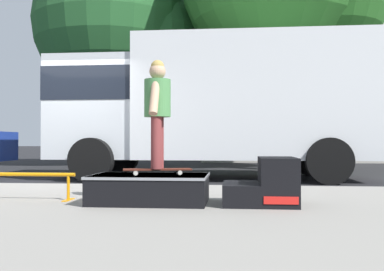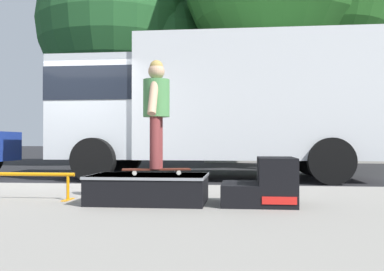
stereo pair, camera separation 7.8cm
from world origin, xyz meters
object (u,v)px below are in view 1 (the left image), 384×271
(box_truck, at_px, (209,102))
(street_tree_main, at_px, (121,29))
(kicker_ramp, at_px, (266,185))
(grind_rail, at_px, (24,180))
(skater_kid, at_px, (157,105))
(skateboard, at_px, (157,170))
(skate_box, at_px, (150,188))

(box_truck, distance_m, street_tree_main, 6.53)
(kicker_ramp, bearing_deg, street_tree_main, 113.59)
(grind_rail, relative_size, box_truck, 0.18)
(kicker_ramp, xyz_separation_m, skater_kid, (-1.24, 0.02, 0.91))
(skater_kid, bearing_deg, kicker_ramp, -0.83)
(skateboard, relative_size, skater_kid, 0.64)
(skate_box, distance_m, kicker_ramp, 1.32)
(skater_kid, relative_size, box_truck, 0.18)
(box_truck, bearing_deg, skate_box, -94.74)
(box_truck, bearing_deg, grind_rail, -112.62)
(box_truck, bearing_deg, skater_kid, -93.78)
(street_tree_main, bearing_deg, skater_kid, -72.82)
(kicker_ramp, relative_size, box_truck, 0.12)
(kicker_ramp, distance_m, box_truck, 5.12)
(grind_rail, height_order, skateboard, skateboard)
(skater_kid, height_order, street_tree_main, street_tree_main)
(grind_rail, xyz_separation_m, skater_kid, (1.65, -0.10, 0.89))
(skater_kid, bearing_deg, skate_box, -168.00)
(skate_box, height_order, grind_rail, grind_rail)
(skate_box, bearing_deg, box_truck, 85.26)
(grind_rail, distance_m, street_tree_main, 10.54)
(skateboard, relative_size, street_tree_main, 0.11)
(skate_box, height_order, skateboard, skateboard)
(box_truck, bearing_deg, street_tree_main, 124.49)
(skateboard, bearing_deg, kicker_ramp, -0.83)
(box_truck, xyz_separation_m, street_tree_main, (-3.30, 4.80, 2.95))
(skate_box, height_order, street_tree_main, street_tree_main)
(skateboard, distance_m, street_tree_main, 10.90)
(skateboard, bearing_deg, box_truck, 86.22)
(grind_rail, bearing_deg, kicker_ramp, -2.25)
(kicker_ramp, bearing_deg, box_truck, 100.71)
(skateboard, xyz_separation_m, street_tree_main, (-2.98, 9.63, 4.16))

